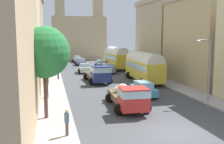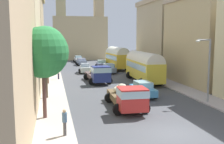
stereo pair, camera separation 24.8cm
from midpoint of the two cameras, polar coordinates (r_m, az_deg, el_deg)
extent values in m
plane|color=#45474C|center=(42.90, -3.08, -0.51)|extent=(154.00, 154.00, 0.00)
cube|color=#AEA49A|center=(42.26, -12.81, -0.71)|extent=(2.50, 70.00, 0.14)
cube|color=#AAA1A2|center=(44.71, 6.10, -0.12)|extent=(2.50, 70.00, 0.14)
cube|color=tan|center=(27.83, -21.00, 8.05)|extent=(5.17, 10.90, 12.99)
cube|color=tan|center=(40.11, -19.15, 6.69)|extent=(5.99, 12.13, 11.40)
cube|color=tan|center=(35.39, 18.08, 5.99)|extent=(4.81, 11.57, 10.55)
cube|color=tan|center=(46.68, 10.64, 7.11)|extent=(5.74, 12.11, 11.49)
cube|color=tan|center=(47.04, 10.83, 14.60)|extent=(6.31, 12.11, 0.79)
cube|color=tan|center=(71.72, -7.26, 7.18)|extent=(13.92, 6.56, 11.18)
cube|color=tan|center=(69.77, -11.19, 9.05)|extent=(2.39, 2.39, 15.97)
cube|color=tan|center=(70.79, -3.18, 9.16)|extent=(2.39, 2.39, 15.97)
cube|color=gold|center=(35.83, 6.59, 0.54)|extent=(2.70, 9.90, 2.34)
cylinder|color=silver|center=(35.71, 6.62, 2.40)|extent=(2.64, 9.70, 2.37)
cube|color=#99B7C6|center=(35.77, 6.60, 1.36)|extent=(2.72, 9.11, 0.75)
cylinder|color=black|center=(38.56, 3.54, -0.67)|extent=(1.00, 0.35, 1.00)
cylinder|color=black|center=(39.21, 6.78, -0.58)|extent=(1.00, 0.35, 1.00)
cylinder|color=black|center=(32.78, 6.29, -2.17)|extent=(1.00, 0.35, 1.00)
cylinder|color=black|center=(33.54, 10.03, -2.02)|extent=(1.00, 0.35, 1.00)
cube|color=yellow|center=(49.39, 0.86, 2.59)|extent=(2.82, 8.16, 2.45)
cylinder|color=silver|center=(49.30, 0.86, 4.00)|extent=(2.76, 8.00, 2.40)
cube|color=#99B7C6|center=(49.35, 0.86, 3.21)|extent=(2.84, 7.52, 0.78)
cylinder|color=black|center=(51.60, -1.18, 1.43)|extent=(1.00, 0.35, 1.00)
cylinder|color=black|center=(52.23, 1.29, 1.51)|extent=(1.00, 0.35, 1.00)
cylinder|color=black|center=(46.81, 0.36, 0.80)|extent=(1.00, 0.35, 1.00)
cylinder|color=black|center=(47.51, 3.06, 0.89)|extent=(1.00, 0.35, 1.00)
cube|color=#AF2824|center=(20.51, 4.31, -5.76)|extent=(2.18, 2.03, 1.71)
cube|color=#99B7C6|center=(20.40, 4.32, -4.45)|extent=(2.22, 2.10, 0.55)
cube|color=brown|center=(23.82, 2.18, -5.30)|extent=(2.29, 4.87, 0.55)
ellipsoid|color=beige|center=(23.18, 2.91, -4.28)|extent=(0.92, 0.99, 0.54)
ellipsoid|color=beige|center=(25.05, 1.44, -3.38)|extent=(0.94, 0.93, 0.53)
ellipsoid|color=beige|center=(24.13, 1.00, -3.77)|extent=(1.10, 1.10, 0.57)
ellipsoid|color=beige|center=(22.27, 3.81, -4.03)|extent=(1.04, 1.07, 0.46)
ellipsoid|color=beige|center=(24.43, 2.03, -3.02)|extent=(0.96, 0.87, 0.45)
ellipsoid|color=beige|center=(21.97, 1.96, -3.82)|extent=(0.88, 1.04, 0.58)
cylinder|color=black|center=(21.20, 6.90, -7.74)|extent=(0.90, 0.31, 0.90)
cylinder|color=black|center=(20.68, 1.29, -8.08)|extent=(0.90, 0.31, 0.90)
cylinder|color=black|center=(24.96, 4.09, -5.36)|extent=(0.90, 0.32, 0.90)
cylinder|color=black|center=(24.52, -0.69, -5.58)|extent=(0.90, 0.32, 0.90)
cube|color=navy|center=(33.14, -2.59, -0.43)|extent=(2.26, 1.90, 1.93)
cube|color=#99B7C6|center=(33.07, -2.60, 0.50)|extent=(2.30, 1.98, 0.62)
cube|color=#4E3E3F|center=(36.58, -3.76, -0.77)|extent=(2.37, 5.14, 0.55)
ellipsoid|color=beige|center=(36.84, -4.48, 0.17)|extent=(1.08, 1.02, 0.58)
ellipsoid|color=beige|center=(35.54, -3.80, -0.16)|extent=(0.80, 1.02, 0.50)
ellipsoid|color=#EBE7C3|center=(35.97, -3.15, -0.09)|extent=(1.03, 1.01, 0.46)
ellipsoid|color=beige|center=(36.56, -4.05, 0.54)|extent=(0.93, 0.81, 0.47)
cylinder|color=black|center=(33.82, -0.88, -1.91)|extent=(0.90, 0.31, 0.90)
cylinder|color=black|center=(33.35, -4.53, -2.07)|extent=(0.90, 0.31, 0.90)
cylinder|color=black|center=(37.79, -2.42, -0.91)|extent=(0.90, 0.31, 0.90)
cylinder|color=black|center=(37.38, -5.70, -1.04)|extent=(0.90, 0.31, 0.90)
cube|color=silver|center=(44.71, -6.11, 0.65)|extent=(1.80, 3.96, 0.79)
cube|color=#97ACC9|center=(44.63, -6.12, 1.51)|extent=(1.49, 2.10, 0.56)
cylinder|color=black|center=(43.62, -5.00, 0.01)|extent=(0.60, 0.21, 0.60)
cylinder|color=black|center=(43.53, -7.03, -0.04)|extent=(0.60, 0.21, 0.60)
cylinder|color=black|center=(45.99, -5.23, 0.40)|extent=(0.60, 0.21, 0.60)
cylinder|color=black|center=(45.91, -7.16, 0.36)|extent=(0.60, 0.21, 0.60)
cube|color=slate|center=(56.86, -6.88, 2.11)|extent=(1.92, 3.89, 0.76)
cube|color=#A1ABC9|center=(56.81, -6.89, 2.73)|extent=(1.61, 2.06, 0.47)
cylinder|color=black|center=(55.90, -5.82, 1.67)|extent=(0.60, 0.21, 0.60)
cylinder|color=black|center=(55.61, -7.53, 1.61)|extent=(0.60, 0.21, 0.60)
cylinder|color=black|center=(58.20, -6.26, 1.89)|extent=(0.60, 0.21, 0.60)
cylinder|color=black|center=(57.92, -7.90, 1.84)|extent=(0.60, 0.21, 0.60)
cube|color=silver|center=(63.18, -7.58, 2.65)|extent=(1.75, 3.96, 0.79)
cube|color=#8FB6C7|center=(63.12, -7.59, 3.25)|extent=(1.47, 2.09, 0.55)
cylinder|color=black|center=(62.14, -6.70, 2.25)|extent=(0.60, 0.21, 0.60)
cylinder|color=black|center=(61.91, -8.12, 2.20)|extent=(0.60, 0.21, 0.60)
cylinder|color=black|center=(64.51, -7.05, 2.44)|extent=(0.60, 0.21, 0.60)
cylinder|color=black|center=(64.29, -8.42, 2.39)|extent=(0.60, 0.21, 0.60)
cube|color=#4592C9|center=(27.14, 6.49, -3.95)|extent=(1.72, 4.03, 0.71)
cube|color=#92C0D0|center=(27.02, 6.51, -2.62)|extent=(1.48, 2.10, 0.57)
cylinder|color=black|center=(28.08, 4.02, -4.21)|extent=(0.60, 0.21, 0.60)
cylinder|color=black|center=(28.63, 7.15, -4.02)|extent=(0.60, 0.21, 0.60)
cylinder|color=black|center=(25.80, 5.74, -5.29)|extent=(0.60, 0.21, 0.60)
cylinder|color=black|center=(26.39, 9.11, -5.06)|extent=(0.60, 0.21, 0.60)
cube|color=slate|center=(44.07, -1.00, 0.57)|extent=(1.88, 3.84, 0.75)
cube|color=#97B6CE|center=(44.00, -1.01, 1.43)|extent=(1.60, 2.02, 0.58)
cylinder|color=black|center=(45.04, -2.44, 0.27)|extent=(0.60, 0.21, 0.60)
cylinder|color=black|center=(45.46, -0.31, 0.35)|extent=(0.60, 0.21, 0.60)
cylinder|color=black|center=(42.78, -1.74, -0.11)|extent=(0.60, 0.21, 0.60)
cylinder|color=black|center=(43.22, 0.50, -0.03)|extent=(0.60, 0.21, 0.60)
cube|color=slate|center=(51.97, -2.60, 1.61)|extent=(1.92, 4.44, 0.71)
cube|color=#9AC2BF|center=(51.90, -2.61, 2.30)|extent=(1.59, 2.35, 0.54)
cylinder|color=black|center=(53.24, -3.65, 1.39)|extent=(0.60, 0.21, 0.60)
cylinder|color=black|center=(53.43, -1.90, 1.43)|extent=(0.60, 0.21, 0.60)
cylinder|color=black|center=(50.58, -3.34, 1.07)|extent=(0.60, 0.21, 0.60)
cylinder|color=black|center=(50.78, -1.50, 1.11)|extent=(0.60, 0.21, 0.60)
cylinder|color=#2A2741|center=(37.90, -11.64, -1.62)|extent=(0.19, 0.19, 0.14)
cylinder|color=#2A2741|center=(37.83, -11.66, -0.91)|extent=(0.30, 0.30, 0.81)
cylinder|color=silver|center=(37.74, -11.69, 0.12)|extent=(0.46, 0.46, 0.56)
sphere|color=tan|center=(37.69, -11.70, 0.72)|extent=(0.24, 0.24, 0.24)
cylinder|color=#464444|center=(16.65, -10.05, -13.52)|extent=(0.17, 0.17, 0.14)
cylinder|color=#464444|center=(16.49, -10.09, -11.94)|extent=(0.24, 0.24, 0.84)
cylinder|color=#44607A|center=(16.27, -10.15, -9.60)|extent=(0.38, 0.38, 0.57)
sphere|color=tan|center=(16.15, -10.18, -8.25)|extent=(0.22, 0.22, 0.22)
cylinder|color=gray|center=(25.51, 19.93, 0.14)|extent=(0.16, 0.16, 5.86)
cylinder|color=gray|center=(25.00, 19.04, 6.54)|extent=(1.22, 0.11, 0.11)
ellipsoid|color=silver|center=(24.68, 17.81, 6.35)|extent=(0.44, 0.28, 0.20)
cylinder|color=brown|center=(19.94, -14.40, -4.99)|extent=(0.28, 0.28, 3.55)
sphere|color=#257037|center=(19.51, -14.70, 4.10)|extent=(3.68, 3.68, 3.68)
cylinder|color=brown|center=(26.39, -14.10, -1.89)|extent=(0.25, 0.25, 3.59)
sphere|color=#2B8240|center=(26.07, -14.34, 5.25)|extent=(3.97, 3.97, 3.97)
cylinder|color=brown|center=(34.47, -13.90, 0.47)|extent=(0.24, 0.24, 3.79)
sphere|color=#337336|center=(34.24, -14.05, 5.37)|extent=(2.81, 2.81, 2.81)
camera|label=1|loc=(0.12, -90.21, -0.03)|focal=42.55mm
camera|label=2|loc=(0.12, 89.79, 0.03)|focal=42.55mm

